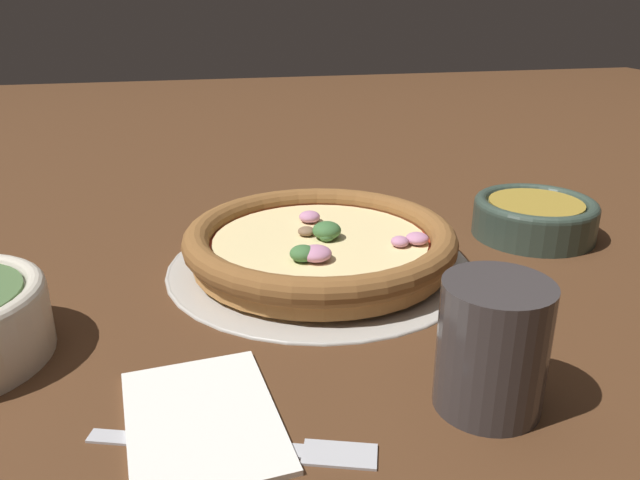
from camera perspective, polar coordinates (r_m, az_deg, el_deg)
ground_plane at (r=0.63m, az=0.00°, el=-2.44°), size 3.00×3.00×0.00m
pizza_tray at (r=0.63m, az=0.00°, el=-2.16°), size 0.31×0.31×0.01m
pizza at (r=0.62m, az=0.02°, el=-0.26°), size 0.27×0.27×0.04m
bowl_near at (r=0.75m, az=19.03°, el=2.14°), size 0.14×0.14×0.04m
drinking_cup at (r=0.43m, az=15.48°, el=-9.32°), size 0.07×0.07×0.09m
napkin at (r=0.43m, az=-10.74°, el=-15.57°), size 0.14×0.11×0.01m
fork at (r=0.40m, az=-6.55°, el=-18.24°), size 0.07×0.18×0.00m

